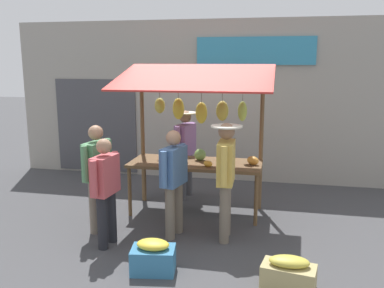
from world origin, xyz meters
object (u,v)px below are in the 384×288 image
(vendor_with_sunhat, at_px, (185,147))
(produce_crate_near, at_px, (153,257))
(market_stall, at_px, (197,123))
(shopper_in_striped_shirt, at_px, (174,176))
(shopper_with_shopping_bag, at_px, (226,171))
(produce_crate_side, at_px, (289,274))
(shopper_with_ponytail, at_px, (97,171))
(shopper_in_grey_tee, at_px, (106,186))

(vendor_with_sunhat, relative_size, produce_crate_near, 2.87)
(market_stall, xyz_separation_m, produce_crate_near, (0.11, 2.18, -1.35))
(vendor_with_sunhat, height_order, shopper_in_striped_shirt, vendor_with_sunhat)
(vendor_with_sunhat, xyz_separation_m, shopper_with_shopping_bag, (-0.98, 1.73, 0.04))
(produce_crate_side, bearing_deg, shopper_with_ponytail, -22.21)
(produce_crate_near, bearing_deg, produce_crate_side, 177.72)
(shopper_with_shopping_bag, distance_m, shopper_in_grey_tee, 1.69)
(market_stall, distance_m, shopper_with_shopping_bag, 1.31)
(market_stall, height_order, shopper_in_striped_shirt, market_stall)
(vendor_with_sunhat, distance_m, shopper_with_ponytail, 2.03)
(shopper_with_ponytail, distance_m, shopper_in_grey_tee, 0.59)
(vendor_with_sunhat, bearing_deg, produce_crate_near, 18.33)
(vendor_with_sunhat, distance_m, produce_crate_near, 2.99)
(market_stall, distance_m, shopper_in_grey_tee, 1.97)
(shopper_in_striped_shirt, distance_m, produce_crate_side, 2.14)
(vendor_with_sunhat, height_order, shopper_with_ponytail, vendor_with_sunhat)
(shopper_in_grey_tee, bearing_deg, vendor_with_sunhat, -8.40)
(market_stall, distance_m, produce_crate_side, 3.02)
(vendor_with_sunhat, bearing_deg, shopper_with_ponytail, -14.26)
(market_stall, distance_m, produce_crate_near, 2.56)
(shopper_in_grey_tee, xyz_separation_m, produce_crate_side, (-2.47, 0.66, -0.69))
(vendor_with_sunhat, bearing_deg, shopper_in_striped_shirt, 20.81)
(market_stall, xyz_separation_m, produce_crate_side, (-1.50, 2.24, -1.36))
(shopper_with_ponytail, xyz_separation_m, shopper_in_grey_tee, (-0.34, 0.48, -0.07))
(shopper_in_grey_tee, distance_m, shopper_in_striped_shirt, 0.98)
(shopper_in_striped_shirt, bearing_deg, produce_crate_near, -166.30)
(market_stall, distance_m, vendor_with_sunhat, 0.97)
(shopper_with_shopping_bag, distance_m, shopper_in_striped_shirt, 0.76)
(vendor_with_sunhat, relative_size, shopper_in_striped_shirt, 1.05)
(shopper_in_grey_tee, distance_m, produce_crate_side, 2.64)
(produce_crate_near, height_order, produce_crate_side, produce_crate_near)
(vendor_with_sunhat, distance_m, shopper_in_striped_shirt, 1.78)
(shopper_with_shopping_bag, xyz_separation_m, produce_crate_side, (-0.88, 1.21, -0.83))
(shopper_with_ponytail, xyz_separation_m, produce_crate_side, (-2.80, 1.14, -0.76))
(market_stall, relative_size, shopper_in_grey_tee, 1.64)
(produce_crate_near, distance_m, produce_crate_side, 1.62)
(shopper_in_grey_tee, bearing_deg, shopper_with_shopping_bag, -64.26)
(produce_crate_side, bearing_deg, produce_crate_near, -2.28)
(shopper_with_shopping_bag, bearing_deg, produce_crate_near, 145.60)
(shopper_in_grey_tee, height_order, shopper_in_striped_shirt, shopper_in_striped_shirt)
(market_stall, bearing_deg, shopper_with_ponytail, 40.09)
(produce_crate_near, bearing_deg, vendor_with_sunhat, -85.12)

